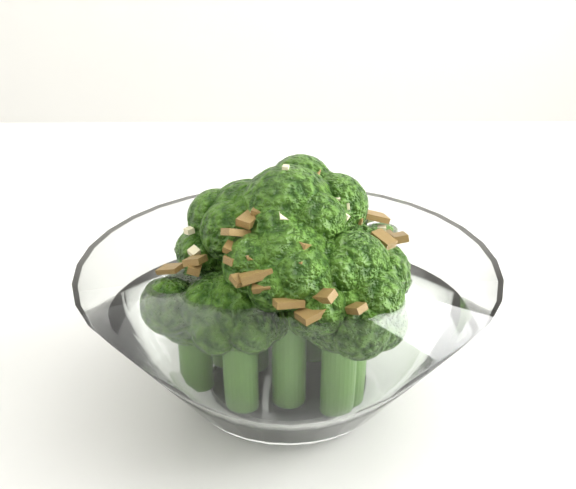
{
  "coord_description": "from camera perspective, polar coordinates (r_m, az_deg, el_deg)",
  "views": [
    {
      "loc": [
        0.09,
        -0.39,
        1.01
      ],
      "look_at": [
        0.1,
        -0.04,
        0.84
      ],
      "focal_mm": 50.0,
      "sensor_mm": 36.0,
      "label": 1
    }
  ],
  "objects": [
    {
      "name": "table",
      "position": [
        0.56,
        -2.09,
        -10.48
      ],
      "size": [
        1.21,
        0.82,
        0.75
      ],
      "color": "white",
      "rests_on": "ground"
    },
    {
      "name": "broccoli_dish",
      "position": [
        0.41,
        0.03,
        -4.72
      ],
      "size": [
        0.21,
        0.21,
        0.13
      ],
      "color": "white",
      "rests_on": "table"
    }
  ]
}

